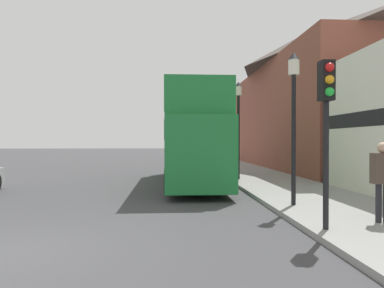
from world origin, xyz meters
name	(u,v)px	position (x,y,z in m)	size (l,w,h in m)	color
ground_plane	(128,168)	(0.00, 21.00, 0.00)	(144.00, 144.00, 0.00)	#3D3D3F
sidewalk	(242,170)	(7.87, 18.00, 0.07)	(3.89, 108.00, 0.14)	gray
brick_terrace_rear	(300,102)	(12.81, 20.58, 4.93)	(6.00, 21.79, 9.85)	brown
tour_bus	(191,144)	(4.01, 10.85, 1.87)	(2.47, 11.02, 4.24)	#1E7A38
parked_car_ahead_of_bus	(195,160)	(4.78, 18.33, 0.72)	(1.95, 4.60, 1.53)	#9E9EA3
pedestrian_nearest	(383,174)	(7.87, 1.50, 1.25)	(0.48, 0.27, 1.85)	#232328
traffic_signal	(327,106)	(6.28, 0.91, 2.77)	(0.28, 0.42, 3.59)	black
lamp_post_nearest	(294,99)	(6.61, 3.95, 3.25)	(0.35, 0.35, 4.49)	black
lamp_post_second	(238,112)	(6.37, 11.27, 3.42)	(0.35, 0.35, 4.77)	black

